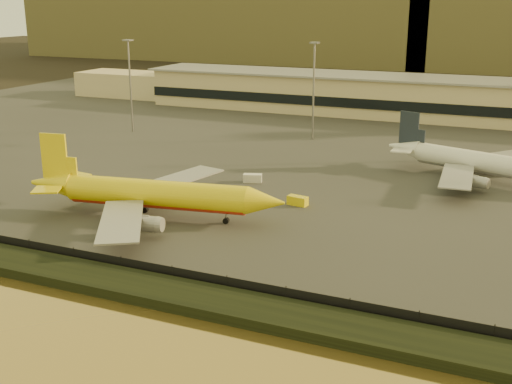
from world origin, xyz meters
TOP-DOWN VIEW (x-y plane):
  - ground at (0.00, 0.00)m, footprint 900.00×900.00m
  - embankment at (0.00, -17.00)m, footprint 320.00×7.00m
  - tarmac at (0.00, 95.00)m, footprint 320.00×220.00m
  - perimeter_fence at (0.00, -13.00)m, footprint 300.00×0.05m
  - terminal_building at (-14.52, 125.55)m, footprint 202.00×25.00m
  - apron_light_masts at (15.00, 75.00)m, footprint 152.20×12.20m
  - distant_hills at (-20.74, 340.00)m, footprint 470.00×160.00m
  - dhl_cargo_jet at (-14.44, 8.50)m, footprint 45.91×44.46m
  - white_narrowbody_jet at (34.78, 55.41)m, footprint 42.08×39.99m
  - gse_vehicle_yellow at (5.81, 24.85)m, footprint 3.91×2.24m
  - gse_vehicle_white at (-7.82, 35.53)m, footprint 4.07×2.74m

SIDE VIEW (x-z plane):
  - ground at x=0.00m, z-range 0.00..0.00m
  - tarmac at x=0.00m, z-range 0.00..0.20m
  - embankment at x=0.00m, z-range 0.00..1.40m
  - gse_vehicle_yellow at x=5.81m, z-range 0.20..1.86m
  - gse_vehicle_white at x=-7.82m, z-range 0.20..1.88m
  - perimeter_fence at x=0.00m, z-range 0.20..2.40m
  - white_narrowbody_jet at x=34.78m, z-range -2.30..10.09m
  - dhl_cargo_jet at x=-14.44m, z-range -2.57..11.17m
  - terminal_building at x=-14.52m, z-range -0.05..12.55m
  - apron_light_masts at x=15.00m, z-range 3.00..28.40m
  - distant_hills at x=-20.74m, z-range -3.61..66.39m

